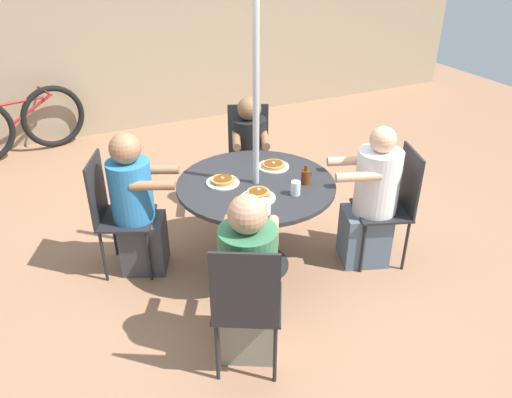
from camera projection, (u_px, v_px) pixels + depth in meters
ground_plane at (256, 265)px, 4.06m from camera, size 12.00×12.00×0.00m
back_fence at (140, 57)px, 6.35m from camera, size 10.00×0.06×1.84m
patio_table at (256, 195)px, 3.75m from camera, size 1.18×1.18×0.75m
umbrella_pole at (256, 136)px, 3.51m from camera, size 0.05×0.05×2.25m
patio_chair_north at (393, 200)px, 3.89m from camera, size 0.51×0.51×0.96m
diner_north at (371, 203)px, 3.88m from camera, size 0.58×0.48×1.16m
patio_chair_east at (249, 150)px, 4.73m from camera, size 0.52×0.52×0.96m
diner_east at (250, 160)px, 4.59m from camera, size 0.45×0.54×1.11m
patio_chair_south at (114, 209)px, 3.78m from camera, size 0.53×0.53×0.96m
diner_south at (137, 209)px, 3.78m from camera, size 0.56×0.48×1.15m
patio_chair_west at (246, 302)px, 2.86m from camera, size 0.55×0.55×0.96m
diner_west at (248, 284)px, 3.01m from camera, size 0.51×0.56×1.15m
pancake_plate_a at (273, 165)px, 3.91m from camera, size 0.25×0.25×0.05m
pancake_plate_b at (223, 181)px, 3.68m from camera, size 0.25×0.25×0.05m
pancake_plate_c at (258, 195)px, 3.47m from camera, size 0.25×0.25×0.07m
syrup_bottle at (306, 176)px, 3.65m from camera, size 0.09×0.06×0.15m
coffee_cup at (265, 207)px, 3.28m from camera, size 0.08×0.08×0.10m
drinking_glass_a at (296, 188)px, 3.51m from camera, size 0.07×0.07×0.10m
bicycle at (18, 124)px, 5.78m from camera, size 1.55×0.53×0.78m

